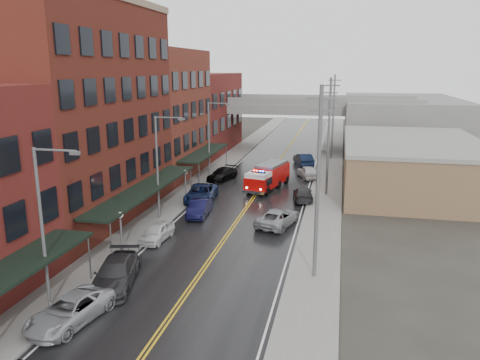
# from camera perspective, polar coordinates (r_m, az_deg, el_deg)

# --- Properties ---
(road) EXTENTS (11.00, 160.00, 0.02)m
(road) POSITION_cam_1_polar(r_m,az_deg,el_deg) (45.35, 1.07, -3.00)
(road) COLOR black
(road) RESTS_ON ground
(sidewalk_left) EXTENTS (3.00, 160.00, 0.15)m
(sidewalk_left) POSITION_cam_1_polar(r_m,az_deg,el_deg) (47.24, -7.65, -2.36)
(sidewalk_left) COLOR slate
(sidewalk_left) RESTS_ON ground
(sidewalk_right) EXTENTS (3.00, 160.00, 0.15)m
(sidewalk_right) POSITION_cam_1_polar(r_m,az_deg,el_deg) (44.56, 10.33, -3.44)
(sidewalk_right) COLOR slate
(sidewalk_right) RESTS_ON ground
(curb_left) EXTENTS (0.30, 160.00, 0.15)m
(curb_left) POSITION_cam_1_polar(r_m,az_deg,el_deg) (46.71, -5.75, -2.49)
(curb_left) COLOR gray
(curb_left) RESTS_ON ground
(curb_right) EXTENTS (0.30, 160.00, 0.15)m
(curb_right) POSITION_cam_1_polar(r_m,az_deg,el_deg) (44.63, 8.22, -3.33)
(curb_right) COLOR gray
(curb_right) RESTS_ON ground
(brick_building_b) EXTENTS (9.00, 20.00, 18.00)m
(brick_building_b) POSITION_cam_1_polar(r_m,az_deg,el_deg) (41.92, -19.15, 7.43)
(brick_building_b) COLOR #5A2418
(brick_building_b) RESTS_ON ground
(brick_building_c) EXTENTS (9.00, 15.00, 15.00)m
(brick_building_c) POSITION_cam_1_polar(r_m,az_deg,el_deg) (57.67, -10.00, 7.96)
(brick_building_c) COLOR maroon
(brick_building_c) RESTS_ON ground
(brick_building_far) EXTENTS (9.00, 20.00, 12.00)m
(brick_building_far) POSITION_cam_1_polar(r_m,az_deg,el_deg) (74.23, -4.83, 8.17)
(brick_building_far) COLOR maroon
(brick_building_far) RESTS_ON ground
(tan_building) EXTENTS (14.00, 22.00, 5.00)m
(tan_building) POSITION_cam_1_polar(r_m,az_deg,el_deg) (54.20, 20.09, 1.63)
(tan_building) COLOR brown
(tan_building) RESTS_ON ground
(right_far_block) EXTENTS (18.00, 30.00, 8.00)m
(right_far_block) POSITION_cam_1_polar(r_m,az_deg,el_deg) (83.68, 18.92, 6.72)
(right_far_block) COLOR slate
(right_far_block) RESTS_ON ground
(awning_1) EXTENTS (2.60, 18.00, 3.09)m
(awning_1) POSITION_cam_1_polar(r_m,az_deg,el_deg) (40.28, -11.40, -1.01)
(awning_1) COLOR black
(awning_1) RESTS_ON ground
(awning_2) EXTENTS (2.60, 13.00, 3.09)m
(awning_2) POSITION_cam_1_polar(r_m,az_deg,el_deg) (56.36, -4.32, 3.36)
(awning_2) COLOR black
(awning_2) RESTS_ON ground
(globe_lamp_1) EXTENTS (0.44, 0.44, 3.12)m
(globe_lamp_1) POSITION_cam_1_polar(r_m,az_deg,el_deg) (33.96, -14.35, -5.12)
(globe_lamp_1) COLOR #59595B
(globe_lamp_1) RESTS_ON ground
(globe_lamp_2) EXTENTS (0.44, 0.44, 3.12)m
(globe_lamp_2) POSITION_cam_1_polar(r_m,az_deg,el_deg) (46.38, -6.70, 0.23)
(globe_lamp_2) COLOR #59595B
(globe_lamp_2) RESTS_ON ground
(street_lamp_0) EXTENTS (2.64, 0.22, 9.00)m
(street_lamp_0) POSITION_cam_1_polar(r_m,az_deg,el_deg) (26.65, -22.65, -4.45)
(street_lamp_0) COLOR #59595B
(street_lamp_0) RESTS_ON ground
(street_lamp_1) EXTENTS (2.64, 0.22, 9.00)m
(street_lamp_1) POSITION_cam_1_polar(r_m,az_deg,el_deg) (40.34, -9.75, 2.29)
(street_lamp_1) COLOR #59595B
(street_lamp_1) RESTS_ON ground
(street_lamp_2) EXTENTS (2.64, 0.22, 9.00)m
(street_lamp_2) POSITION_cam_1_polar(r_m,az_deg,el_deg) (55.28, -3.57, 5.48)
(street_lamp_2) COLOR #59595B
(street_lamp_2) RESTS_ON ground
(utility_pole_0) EXTENTS (1.80, 0.24, 12.00)m
(utility_pole_0) POSITION_cam_1_polar(r_m,az_deg,el_deg) (28.46, 9.49, -0.11)
(utility_pole_0) COLOR #59595B
(utility_pole_0) RESTS_ON ground
(utility_pole_1) EXTENTS (1.80, 0.24, 12.00)m
(utility_pole_1) POSITION_cam_1_polar(r_m,az_deg,el_deg) (48.12, 10.76, 5.41)
(utility_pole_1) COLOR #59595B
(utility_pole_1) RESTS_ON ground
(utility_pole_2) EXTENTS (1.80, 0.24, 12.00)m
(utility_pole_2) POSITION_cam_1_polar(r_m,az_deg,el_deg) (67.98, 11.30, 7.72)
(utility_pole_2) COLOR #59595B
(utility_pole_2) RESTS_ON ground
(overpass) EXTENTS (40.00, 10.00, 7.50)m
(overpass) POSITION_cam_1_polar(r_m,az_deg,el_deg) (75.44, 5.88, 8.22)
(overpass) COLOR slate
(overpass) RESTS_ON ground
(fire_truck) EXTENTS (4.30, 7.71, 2.69)m
(fire_truck) POSITION_cam_1_polar(r_m,az_deg,el_deg) (50.90, 3.39, 0.51)
(fire_truck) COLOR #B90A08
(fire_truck) RESTS_ON ground
(parked_car_left_2) EXTENTS (3.24, 5.44, 1.42)m
(parked_car_left_2) POSITION_cam_1_polar(r_m,az_deg,el_deg) (26.60, -19.99, -14.72)
(parked_car_left_2) COLOR #9FA1A7
(parked_car_left_2) RESTS_ON ground
(parked_car_left_3) EXTENTS (3.49, 5.97, 1.62)m
(parked_car_left_3) POSITION_cam_1_polar(r_m,az_deg,el_deg) (29.80, -14.94, -10.95)
(parked_car_left_3) COLOR #29292B
(parked_car_left_3) RESTS_ON ground
(parked_car_left_4) EXTENTS (1.82, 4.05, 1.35)m
(parked_car_left_4) POSITION_cam_1_polar(r_m,az_deg,el_deg) (36.55, -10.09, -6.26)
(parked_car_left_4) COLOR silver
(parked_car_left_4) RESTS_ON ground
(parked_car_left_5) EXTENTS (1.88, 4.51, 1.45)m
(parked_car_left_5) POSITION_cam_1_polar(r_m,az_deg,el_deg) (41.91, -5.01, -3.43)
(parked_car_left_5) COLOR black
(parked_car_left_5) RESTS_ON ground
(parked_car_left_6) EXTENTS (3.40, 6.17, 1.64)m
(parked_car_left_6) POSITION_cam_1_polar(r_m,az_deg,el_deg) (46.32, -4.77, -1.65)
(parked_car_left_6) COLOR #132049
(parked_car_left_6) RESTS_ON ground
(parked_car_left_7) EXTENTS (3.27, 5.30, 1.43)m
(parked_car_left_7) POSITION_cam_1_polar(r_m,az_deg,el_deg) (54.93, -2.17, 0.71)
(parked_car_left_7) COLOR black
(parked_car_left_7) RESTS_ON ground
(parked_car_right_0) EXTENTS (3.66, 5.62, 1.44)m
(parked_car_right_0) POSITION_cam_1_polar(r_m,az_deg,el_deg) (39.36, 4.65, -4.57)
(parked_car_right_0) COLOR gray
(parked_car_right_0) RESTS_ON ground
(parked_car_right_1) EXTENTS (2.44, 4.78, 1.33)m
(parked_car_right_1) POSITION_cam_1_polar(r_m,az_deg,el_deg) (46.94, 7.68, -1.71)
(parked_car_right_1) COLOR #232325
(parked_car_right_1) RESTS_ON ground
(parked_car_right_2) EXTENTS (3.20, 4.81, 1.52)m
(parked_car_right_2) POSITION_cam_1_polar(r_m,az_deg,el_deg) (56.46, 8.24, 0.98)
(parked_car_right_2) COLOR silver
(parked_car_right_2) RESTS_ON ground
(parked_car_right_3) EXTENTS (3.32, 5.38, 1.67)m
(parked_car_right_3) POSITION_cam_1_polar(r_m,az_deg,el_deg) (63.72, 7.73, 2.50)
(parked_car_right_3) COLOR black
(parked_car_right_3) RESTS_ON ground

